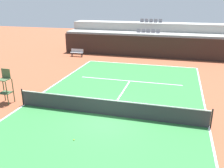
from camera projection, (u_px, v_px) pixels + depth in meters
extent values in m
plane|color=brown|center=(108.00, 115.00, 13.90)|extent=(80.00, 80.00, 0.00)
cube|color=#2D7238|center=(108.00, 115.00, 13.90)|extent=(11.00, 24.00, 0.01)
cube|color=white|center=(141.00, 64.00, 24.77)|extent=(11.00, 0.10, 0.00)
cube|color=white|center=(24.00, 105.00, 15.26)|extent=(0.10, 24.00, 0.00)
cube|color=white|center=(209.00, 128.00, 12.53)|extent=(0.10, 24.00, 0.00)
cube|color=white|center=(130.00, 81.00, 19.72)|extent=(8.26, 0.10, 0.00)
cube|color=white|center=(121.00, 95.00, 16.81)|extent=(0.10, 6.40, 0.00)
cube|color=black|center=(146.00, 47.00, 27.51)|extent=(19.60, 0.30, 2.36)
cube|color=#9E9E99|center=(147.00, 44.00, 28.70)|extent=(19.60, 2.40, 2.56)
cube|color=#9E9E99|center=(150.00, 37.00, 30.73)|extent=(19.60, 2.40, 3.55)
cube|color=slate|center=(138.00, 32.00, 28.56)|extent=(0.44, 0.44, 0.04)
cube|color=slate|center=(139.00, 30.00, 28.67)|extent=(0.44, 0.04, 0.40)
cube|color=slate|center=(143.00, 33.00, 28.42)|extent=(0.44, 0.44, 0.04)
cube|color=slate|center=(143.00, 31.00, 28.53)|extent=(0.44, 0.04, 0.40)
cube|color=slate|center=(148.00, 33.00, 28.27)|extent=(0.44, 0.44, 0.04)
cube|color=slate|center=(148.00, 31.00, 28.38)|extent=(0.44, 0.04, 0.40)
cube|color=slate|center=(153.00, 33.00, 28.13)|extent=(0.44, 0.44, 0.04)
cube|color=slate|center=(153.00, 31.00, 28.24)|extent=(0.44, 0.04, 0.40)
cube|color=slate|center=(158.00, 33.00, 27.99)|extent=(0.44, 0.44, 0.04)
cube|color=slate|center=(158.00, 31.00, 28.10)|extent=(0.44, 0.04, 0.40)
cube|color=slate|center=(142.00, 22.00, 30.42)|extent=(0.44, 0.44, 0.04)
cube|color=slate|center=(142.00, 20.00, 30.53)|extent=(0.44, 0.04, 0.40)
cube|color=slate|center=(146.00, 22.00, 30.28)|extent=(0.44, 0.44, 0.04)
cube|color=slate|center=(147.00, 20.00, 30.39)|extent=(0.44, 0.04, 0.40)
cube|color=slate|center=(151.00, 22.00, 30.14)|extent=(0.44, 0.44, 0.04)
cube|color=slate|center=(151.00, 20.00, 30.25)|extent=(0.44, 0.04, 0.40)
cube|color=slate|center=(156.00, 22.00, 29.99)|extent=(0.44, 0.44, 0.04)
cube|color=slate|center=(156.00, 20.00, 30.10)|extent=(0.44, 0.04, 0.40)
cube|color=slate|center=(160.00, 23.00, 29.85)|extent=(0.44, 0.44, 0.04)
cube|color=slate|center=(160.00, 21.00, 29.96)|extent=(0.44, 0.04, 0.40)
cylinder|color=black|center=(23.00, 97.00, 15.10)|extent=(0.08, 0.08, 1.07)
cylinder|color=black|center=(212.00, 119.00, 12.34)|extent=(0.08, 0.08, 1.07)
cube|color=#333338|center=(108.00, 108.00, 13.74)|extent=(10.90, 0.02, 0.92)
cube|color=white|center=(108.00, 100.00, 13.58)|extent=(10.90, 0.04, 0.05)
cylinder|color=#334C2D|center=(7.00, 94.00, 14.96)|extent=(0.06, 0.06, 1.55)
cylinder|color=#334C2D|center=(4.00, 89.00, 15.68)|extent=(0.06, 0.06, 1.55)
cylinder|color=#334C2D|center=(13.00, 90.00, 15.51)|extent=(0.06, 0.06, 1.55)
cube|color=#334C2D|center=(6.00, 93.00, 15.34)|extent=(0.70, 0.60, 0.04)
cube|color=#3F5938|center=(4.00, 79.00, 15.06)|extent=(0.60, 0.60, 0.05)
cube|color=#3F5938|center=(6.00, 73.00, 15.21)|extent=(0.60, 0.04, 0.60)
cube|color=#99999E|center=(77.00, 53.00, 28.06)|extent=(1.50, 0.40, 0.05)
cube|color=#99999E|center=(77.00, 50.00, 28.15)|extent=(1.50, 0.04, 0.36)
cube|color=#2D2D33|center=(72.00, 55.00, 28.16)|extent=(0.06, 0.06, 0.42)
cube|color=#2D2D33|center=(81.00, 55.00, 27.86)|extent=(0.06, 0.06, 0.42)
cube|color=#2D2D33|center=(73.00, 54.00, 28.42)|extent=(0.06, 0.06, 0.42)
cube|color=#2D2D33|center=(82.00, 55.00, 28.12)|extent=(0.06, 0.06, 0.42)
sphere|color=#CCE033|center=(74.00, 140.00, 11.41)|extent=(0.07, 0.07, 0.07)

